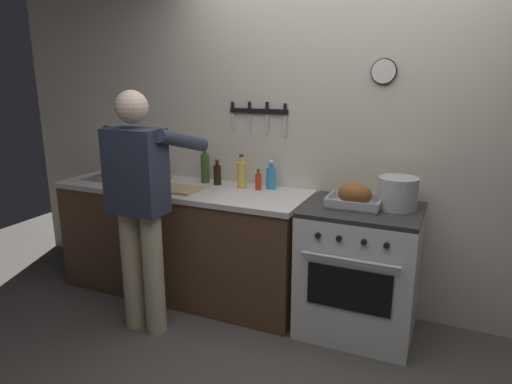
{
  "coord_description": "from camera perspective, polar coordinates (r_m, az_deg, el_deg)",
  "views": [
    {
      "loc": [
        0.74,
        -1.92,
        1.76
      ],
      "look_at": [
        -0.49,
        0.85,
        0.96
      ],
      "focal_mm": 31.87,
      "sensor_mm": 36.0,
      "label": 1
    }
  ],
  "objects": [
    {
      "name": "bottle_cooking_oil",
      "position": [
        3.49,
        -1.82,
        2.26
      ],
      "size": [
        0.07,
        0.07,
        0.26
      ],
      "color": "gold",
      "rests_on": "counter_block"
    },
    {
      "name": "bottle_hot_sauce",
      "position": [
        3.44,
        0.29,
        1.36
      ],
      "size": [
        0.05,
        0.05,
        0.16
      ],
      "color": "red",
      "rests_on": "counter_block"
    },
    {
      "name": "roasting_pan",
      "position": [
        3.07,
        12.29,
        -0.53
      ],
      "size": [
        0.35,
        0.26,
        0.16
      ],
      "color": "#B7B7BC",
      "rests_on": "stove"
    },
    {
      "name": "person_cook",
      "position": [
        3.12,
        -14.36,
        -0.78
      ],
      "size": [
        0.51,
        0.63,
        1.66
      ],
      "rotation": [
        0.0,
        0.0,
        1.34
      ],
      "color": "#C6B793",
      "rests_on": "ground"
    },
    {
      "name": "counter_block",
      "position": [
        3.74,
        -9.25,
        -5.85
      ],
      "size": [
        2.03,
        0.65,
        0.9
      ],
      "color": "brown",
      "rests_on": "ground"
    },
    {
      "name": "stock_pot",
      "position": [
        3.1,
        17.38,
        -0.11
      ],
      "size": [
        0.25,
        0.25,
        0.21
      ],
      "color": "#B7B7BC",
      "rests_on": "stove"
    },
    {
      "name": "bottle_olive_oil",
      "position": [
        3.68,
        -6.4,
        3.08
      ],
      "size": [
        0.07,
        0.07,
        0.3
      ],
      "color": "#385623",
      "rests_on": "counter_block"
    },
    {
      "name": "bottle_dish_soap",
      "position": [
        3.46,
        1.9,
        1.86
      ],
      "size": [
        0.07,
        0.07,
        0.22
      ],
      "color": "#338CCC",
      "rests_on": "counter_block"
    },
    {
      "name": "stove",
      "position": [
        3.24,
        12.79,
        -9.55
      ],
      "size": [
        0.76,
        0.67,
        0.9
      ],
      "color": "white",
      "rests_on": "ground"
    },
    {
      "name": "wall_back",
      "position": [
        3.39,
        11.19,
        6.64
      ],
      "size": [
        6.0,
        0.13,
        2.6
      ],
      "color": "beige",
      "rests_on": "ground"
    },
    {
      "name": "cutting_board",
      "position": [
        3.49,
        -9.95,
        0.38
      ],
      "size": [
        0.36,
        0.24,
        0.02
      ],
      "primitive_type": "cube",
      "color": "tan",
      "rests_on": "counter_block"
    },
    {
      "name": "bottle_soy_sauce",
      "position": [
        3.61,
        -4.88,
        2.23
      ],
      "size": [
        0.06,
        0.06,
        0.2
      ],
      "color": "black",
      "rests_on": "counter_block"
    },
    {
      "name": "bottle_vinegar",
      "position": [
        3.85,
        -11.07,
        2.98
      ],
      "size": [
        0.06,
        0.06,
        0.23
      ],
      "color": "#997F4C",
      "rests_on": "counter_block"
    }
  ]
}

